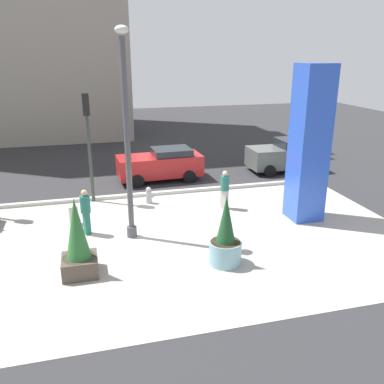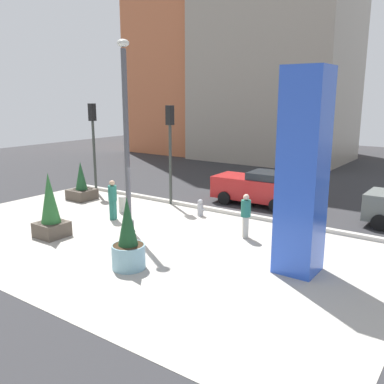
{
  "view_description": "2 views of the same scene",
  "coord_description": "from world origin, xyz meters",
  "px_view_note": "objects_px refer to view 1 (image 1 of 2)",
  "views": [
    {
      "loc": [
        -2.34,
        -14.81,
        6.35
      ],
      "look_at": [
        1.54,
        -0.06,
        1.13
      ],
      "focal_mm": 38.54,
      "sensor_mm": 36.0,
      "label": 1
    },
    {
      "loc": [
        10.13,
        -12.53,
        5.15
      ],
      "look_at": [
        1.14,
        0.11,
        1.59
      ],
      "focal_mm": 39.27,
      "sensor_mm": 36.0,
      "label": 2
    }
  ],
  "objects_px": {
    "fire_hydrant": "(149,195)",
    "car_far_lane": "(161,164)",
    "potted_plant_by_pillar": "(78,243)",
    "traffic_light_corner": "(88,131)",
    "concrete_bollard": "(74,215)",
    "art_pillar_blue": "(309,145)",
    "potted_plant_mid_plaza": "(226,239)",
    "pedestrian_on_sidewalk": "(225,188)",
    "pedestrian_by_curb": "(86,210)",
    "car_intersection": "(285,155)",
    "lamp_post": "(127,142)"
  },
  "relations": [
    {
      "from": "pedestrian_on_sidewalk",
      "to": "traffic_light_corner",
      "type": "bearing_deg",
      "value": 156.31
    },
    {
      "from": "pedestrian_on_sidewalk",
      "to": "potted_plant_mid_plaza",
      "type": "bearing_deg",
      "value": -108.71
    },
    {
      "from": "fire_hydrant",
      "to": "pedestrian_on_sidewalk",
      "type": "xyz_separation_m",
      "value": [
        3.0,
        -1.45,
        0.56
      ]
    },
    {
      "from": "traffic_light_corner",
      "to": "pedestrian_on_sidewalk",
      "type": "bearing_deg",
      "value": -23.69
    },
    {
      "from": "concrete_bollard",
      "to": "pedestrian_on_sidewalk",
      "type": "xyz_separation_m",
      "value": [
        6.17,
        0.12,
        0.55
      ]
    },
    {
      "from": "potted_plant_mid_plaza",
      "to": "concrete_bollard",
      "type": "relative_size",
      "value": 3.0
    },
    {
      "from": "lamp_post",
      "to": "art_pillar_blue",
      "type": "height_order",
      "value": "lamp_post"
    },
    {
      "from": "pedestrian_by_curb",
      "to": "lamp_post",
      "type": "bearing_deg",
      "value": -22.56
    },
    {
      "from": "pedestrian_on_sidewalk",
      "to": "car_intersection",
      "type": "bearing_deg",
      "value": 42.63
    },
    {
      "from": "concrete_bollard",
      "to": "traffic_light_corner",
      "type": "height_order",
      "value": "traffic_light_corner"
    },
    {
      "from": "lamp_post",
      "to": "fire_hydrant",
      "type": "distance_m",
      "value": 4.65
    },
    {
      "from": "concrete_bollard",
      "to": "art_pillar_blue",
      "type": "bearing_deg",
      "value": -10.49
    },
    {
      "from": "lamp_post",
      "to": "potted_plant_mid_plaza",
      "type": "height_order",
      "value": "lamp_post"
    },
    {
      "from": "potted_plant_by_pillar",
      "to": "car_intersection",
      "type": "relative_size",
      "value": 0.63
    },
    {
      "from": "lamp_post",
      "to": "art_pillar_blue",
      "type": "distance_m",
      "value": 6.88
    },
    {
      "from": "lamp_post",
      "to": "pedestrian_by_curb",
      "type": "bearing_deg",
      "value": 157.44
    },
    {
      "from": "concrete_bollard",
      "to": "pedestrian_by_curb",
      "type": "relative_size",
      "value": 0.44
    },
    {
      "from": "potted_plant_mid_plaza",
      "to": "fire_hydrant",
      "type": "height_order",
      "value": "potted_plant_mid_plaza"
    },
    {
      "from": "potted_plant_mid_plaza",
      "to": "pedestrian_on_sidewalk",
      "type": "bearing_deg",
      "value": 71.29
    },
    {
      "from": "potted_plant_mid_plaza",
      "to": "pedestrian_on_sidewalk",
      "type": "xyz_separation_m",
      "value": [
        1.54,
        4.56,
        0.09
      ]
    },
    {
      "from": "art_pillar_blue",
      "to": "traffic_light_corner",
      "type": "bearing_deg",
      "value": 153.01
    },
    {
      "from": "potted_plant_by_pillar",
      "to": "art_pillar_blue",
      "type": "bearing_deg",
      "value": 14.9
    },
    {
      "from": "potted_plant_by_pillar",
      "to": "traffic_light_corner",
      "type": "bearing_deg",
      "value": 84.68
    },
    {
      "from": "fire_hydrant",
      "to": "car_intersection",
      "type": "bearing_deg",
      "value": 21.96
    },
    {
      "from": "art_pillar_blue",
      "to": "car_far_lane",
      "type": "distance_m",
      "value": 8.21
    },
    {
      "from": "traffic_light_corner",
      "to": "fire_hydrant",
      "type": "bearing_deg",
      "value": -20.91
    },
    {
      "from": "lamp_post",
      "to": "car_intersection",
      "type": "height_order",
      "value": "lamp_post"
    },
    {
      "from": "lamp_post",
      "to": "car_intersection",
      "type": "xyz_separation_m",
      "value": [
        9.27,
        6.55,
        -2.58
      ]
    },
    {
      "from": "potted_plant_mid_plaza",
      "to": "car_intersection",
      "type": "distance_m",
      "value": 11.44
    },
    {
      "from": "traffic_light_corner",
      "to": "pedestrian_by_curb",
      "type": "bearing_deg",
      "value": -95.41
    },
    {
      "from": "car_intersection",
      "to": "pedestrian_by_curb",
      "type": "distance_m",
      "value": 12.33
    },
    {
      "from": "art_pillar_blue",
      "to": "pedestrian_on_sidewalk",
      "type": "bearing_deg",
      "value": 147.05
    },
    {
      "from": "fire_hydrant",
      "to": "pedestrian_on_sidewalk",
      "type": "bearing_deg",
      "value": -25.8
    },
    {
      "from": "potted_plant_mid_plaza",
      "to": "concrete_bollard",
      "type": "xyz_separation_m",
      "value": [
        -4.62,
        4.44,
        -0.46
      ]
    },
    {
      "from": "fire_hydrant",
      "to": "concrete_bollard",
      "type": "xyz_separation_m",
      "value": [
        -3.17,
        -1.56,
        0.01
      ]
    },
    {
      "from": "car_far_lane",
      "to": "traffic_light_corner",
      "type": "bearing_deg",
      "value": -145.9
    },
    {
      "from": "lamp_post",
      "to": "potted_plant_by_pillar",
      "type": "bearing_deg",
      "value": -128.85
    },
    {
      "from": "car_far_lane",
      "to": "pedestrian_by_curb",
      "type": "bearing_deg",
      "value": -123.14
    },
    {
      "from": "art_pillar_blue",
      "to": "potted_plant_by_pillar",
      "type": "bearing_deg",
      "value": -165.1
    },
    {
      "from": "fire_hydrant",
      "to": "car_far_lane",
      "type": "distance_m",
      "value": 3.52
    },
    {
      "from": "pedestrian_on_sidewalk",
      "to": "pedestrian_by_curb",
      "type": "bearing_deg",
      "value": -168.31
    },
    {
      "from": "potted_plant_by_pillar",
      "to": "concrete_bollard",
      "type": "relative_size",
      "value": 3.25
    },
    {
      "from": "traffic_light_corner",
      "to": "car_far_lane",
      "type": "relative_size",
      "value": 1.09
    },
    {
      "from": "potted_plant_by_pillar",
      "to": "concrete_bollard",
      "type": "distance_m",
      "value": 4.01
    },
    {
      "from": "pedestrian_on_sidewalk",
      "to": "concrete_bollard",
      "type": "bearing_deg",
      "value": -178.92
    },
    {
      "from": "potted_plant_by_pillar",
      "to": "car_intersection",
      "type": "xyz_separation_m",
      "value": [
        11.09,
        8.8,
        -0.12
      ]
    },
    {
      "from": "lamp_post",
      "to": "pedestrian_by_curb",
      "type": "xyz_separation_m",
      "value": [
        -1.55,
        0.64,
        -2.52
      ]
    },
    {
      "from": "art_pillar_blue",
      "to": "fire_hydrant",
      "type": "relative_size",
      "value": 7.95
    },
    {
      "from": "art_pillar_blue",
      "to": "potted_plant_mid_plaza",
      "type": "height_order",
      "value": "art_pillar_blue"
    },
    {
      "from": "concrete_bollard",
      "to": "car_far_lane",
      "type": "height_order",
      "value": "car_far_lane"
    }
  ]
}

